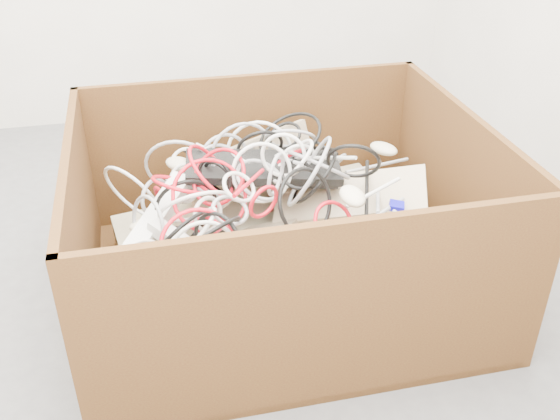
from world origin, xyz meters
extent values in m
plane|color=#4F5052|center=(0.00, 0.00, 0.00)|extent=(3.00, 3.00, 0.00)
cube|color=silver|center=(0.00, -1.50, 1.25)|extent=(3.00, 0.04, 2.50)
cube|color=#3E1F0F|center=(0.25, -0.11, 0.01)|extent=(1.26, 1.05, 0.03)
cube|color=#3E1F0F|center=(0.25, 0.40, 0.29)|extent=(1.26, 0.03, 0.58)
cube|color=#3E1F0F|center=(0.25, -0.62, 0.29)|extent=(1.26, 0.02, 0.58)
cube|color=#3E1F0F|center=(0.87, -0.11, 0.29)|extent=(0.02, 1.00, 0.58)
cube|color=#3E1F0F|center=(-0.36, -0.11, 0.29)|extent=(0.03, 1.00, 0.58)
cube|color=tan|center=(0.25, -0.09, 0.08)|extent=(1.10, 0.95, 0.20)
cube|color=tan|center=(0.15, -0.16, 0.17)|extent=(0.79, 0.71, 0.22)
cube|color=tan|center=(0.14, 0.10, 0.21)|extent=(0.52, 0.41, 0.12)
cube|color=tan|center=(0.44, 0.02, 0.22)|extent=(0.48, 0.44, 0.24)
cube|color=tan|center=(0.40, -0.26, 0.18)|extent=(0.21, 0.50, 0.15)
cube|color=tan|center=(0.00, -0.37, 0.20)|extent=(0.50, 0.44, 0.16)
cube|color=tan|center=(0.46, -0.31, 0.22)|extent=(0.25, 0.50, 0.19)
cube|color=tan|center=(0.21, 0.18, 0.33)|extent=(0.51, 0.26, 0.23)
cube|color=tan|center=(0.12, -0.26, 0.29)|extent=(0.40, 0.50, 0.22)
cube|color=tan|center=(0.49, -0.08, 0.31)|extent=(0.51, 0.36, 0.21)
cube|color=black|center=(0.22, 0.05, 0.36)|extent=(0.53, 0.29, 0.07)
cube|color=black|center=(0.22, 0.01, 0.40)|extent=(0.52, 0.24, 0.08)
ellipsoid|color=beige|center=(-0.17, -0.11, 0.31)|extent=(0.12, 0.08, 0.04)
ellipsoid|color=beige|center=(0.70, 0.18, 0.34)|extent=(0.12, 0.13, 0.04)
ellipsoid|color=beige|center=(0.04, -0.39, 0.32)|extent=(0.13, 0.12, 0.04)
ellipsoid|color=beige|center=(0.41, -0.32, 0.46)|extent=(0.07, 0.11, 0.04)
ellipsoid|color=beige|center=(-0.04, 0.12, 0.39)|extent=(0.13, 0.13, 0.04)
ellipsoid|color=black|center=(0.35, -0.43, 0.27)|extent=(0.13, 0.12, 0.04)
cube|color=silver|center=(-0.13, -0.12, 0.35)|extent=(0.23, 0.31, 0.14)
cube|color=silver|center=(-0.07, -0.27, 0.33)|extent=(0.20, 0.22, 0.08)
cube|color=#0E0CB5|center=(0.59, -0.24, 0.36)|extent=(0.06, 0.06, 0.03)
torus|color=red|center=(0.16, -0.30, 0.46)|extent=(0.13, 0.09, 0.15)
torus|color=red|center=(0.36, -0.32, 0.38)|extent=(0.17, 0.15, 0.11)
torus|color=#95969B|center=(0.17, 0.15, 0.39)|extent=(0.26, 0.06, 0.26)
torus|color=black|center=(0.05, -0.07, 0.44)|extent=(0.14, 0.13, 0.18)
torus|color=silver|center=(-0.21, 0.09, 0.32)|extent=(0.25, 0.21, 0.27)
torus|color=red|center=(-0.04, -0.39, 0.40)|extent=(0.30, 0.23, 0.22)
torus|color=red|center=(0.04, -0.06, 0.45)|extent=(0.17, 0.26, 0.22)
torus|color=black|center=(0.37, -0.07, 0.40)|extent=(0.21, 0.30, 0.23)
torus|color=red|center=(0.31, 0.03, 0.42)|extent=(0.14, 0.12, 0.10)
torus|color=silver|center=(0.24, 0.16, 0.38)|extent=(0.31, 0.14, 0.33)
torus|color=#95969B|center=(-0.04, 0.15, 0.37)|extent=(0.30, 0.13, 0.29)
torus|color=#95969B|center=(-0.17, -0.18, 0.36)|extent=(0.13, 0.23, 0.25)
torus|color=silver|center=(0.30, -0.07, 0.46)|extent=(0.19, 0.25, 0.19)
torus|color=silver|center=(-0.05, -0.30, 0.39)|extent=(0.20, 0.21, 0.17)
torus|color=black|center=(0.48, -0.11, 0.46)|extent=(0.20, 0.13, 0.21)
torus|color=black|center=(-0.11, -0.38, 0.31)|extent=(0.24, 0.12, 0.25)
torus|color=#95969B|center=(0.48, 0.09, 0.34)|extent=(0.14, 0.14, 0.11)
torus|color=silver|center=(0.01, -0.22, 0.39)|extent=(0.11, 0.11, 0.13)
torus|color=silver|center=(-0.02, 0.13, 0.39)|extent=(0.15, 0.11, 0.12)
torus|color=silver|center=(0.19, 0.09, 0.40)|extent=(0.18, 0.20, 0.11)
torus|color=black|center=(0.44, 0.07, 0.40)|extent=(0.09, 0.16, 0.15)
torus|color=#95969B|center=(0.22, -0.18, 0.48)|extent=(0.10, 0.14, 0.17)
torus|color=black|center=(0.30, -0.13, 0.44)|extent=(0.15, 0.13, 0.09)
torus|color=black|center=(0.33, 0.16, 0.44)|extent=(0.12, 0.14, 0.10)
torus|color=black|center=(0.07, -0.01, 0.40)|extent=(0.11, 0.12, 0.13)
torus|color=black|center=(-0.08, -0.24, 0.33)|extent=(0.21, 0.26, 0.27)
torus|color=black|center=(0.34, 0.15, 0.44)|extent=(0.28, 0.29, 0.12)
torus|color=silver|center=(0.11, -0.20, 0.46)|extent=(0.12, 0.10, 0.10)
torus|color=silver|center=(-0.02, -0.39, 0.38)|extent=(0.25, 0.05, 0.25)
torus|color=#95969B|center=(0.09, 0.08, 0.39)|extent=(0.21, 0.18, 0.14)
torus|color=red|center=(-0.06, -0.08, 0.42)|extent=(0.21, 0.20, 0.11)
torus|color=#95969B|center=(-0.13, -0.05, 0.37)|extent=(0.13, 0.13, 0.17)
torus|color=black|center=(0.28, -0.28, 0.43)|extent=(0.25, 0.17, 0.27)
torus|color=#95969B|center=(0.33, -0.14, 0.45)|extent=(0.18, 0.30, 0.30)
torus|color=black|center=(-0.01, -0.34, 0.39)|extent=(0.28, 0.21, 0.23)
torus|color=red|center=(-0.11, -0.01, 0.34)|extent=(0.06, 0.14, 0.14)
torus|color=red|center=(0.02, -0.16, 0.42)|extent=(0.33, 0.21, 0.27)
torus|color=silver|center=(-0.04, 0.02, 0.37)|extent=(0.14, 0.16, 0.15)
torus|color=#95969B|center=(0.39, -0.05, 0.42)|extent=(0.23, 0.28, 0.19)
torus|color=#95969B|center=(0.35, 0.16, 0.43)|extent=(0.26, 0.20, 0.19)
torus|color=silver|center=(-0.02, -0.15, 0.38)|extent=(0.30, 0.20, 0.25)
torus|color=silver|center=(0.27, -0.06, 0.48)|extent=(0.16, 0.09, 0.17)
torus|color=black|center=(0.23, 0.12, 0.43)|extent=(0.21, 0.11, 0.19)
torus|color=silver|center=(0.33, 0.00, 0.43)|extent=(0.16, 0.06, 0.16)
torus|color=black|center=(0.01, -0.35, 0.39)|extent=(0.13, 0.16, 0.17)
torus|color=silver|center=(0.19, -0.11, 0.45)|extent=(0.26, 0.10, 0.24)
torus|color=#95969B|center=(0.11, 0.16, 0.39)|extent=(0.24, 0.05, 0.24)
torus|color=red|center=(0.06, -0.08, 0.44)|extent=(0.21, 0.25, 0.19)
torus|color=silver|center=(-0.18, -0.40, 0.33)|extent=(0.20, 0.24, 0.27)
torus|color=#95969B|center=(0.07, -0.26, 0.43)|extent=(0.12, 0.11, 0.08)
torus|color=black|center=(-0.05, -0.11, 0.37)|extent=(0.27, 0.06, 0.26)
torus|color=#95969B|center=(0.19, -0.11, 0.43)|extent=(0.21, 0.20, 0.12)
cylinder|color=red|center=(-0.02, -0.22, 0.38)|extent=(0.13, 0.19, 0.06)
cylinder|color=#95969B|center=(0.15, 0.12, 0.41)|extent=(0.21, 0.22, 0.05)
cylinder|color=silver|center=(0.15, -0.49, 0.37)|extent=(0.14, 0.14, 0.03)
cylinder|color=red|center=(0.14, -0.19, 0.47)|extent=(0.13, 0.20, 0.05)
cylinder|color=silver|center=(0.51, -0.23, 0.41)|extent=(0.19, 0.06, 0.06)
cylinder|color=red|center=(0.04, -0.28, 0.39)|extent=(0.10, 0.13, 0.02)
cylinder|color=black|center=(0.48, 0.19, 0.35)|extent=(0.05, 0.15, 0.05)
cylinder|color=red|center=(0.41, 0.24, 0.36)|extent=(0.06, 0.11, 0.05)
cylinder|color=#95969B|center=(0.60, -0.35, 0.35)|extent=(0.07, 0.19, 0.02)
cylinder|color=#95969B|center=(0.63, 0.06, 0.34)|extent=(0.27, 0.12, 0.05)
cylinder|color=black|center=(0.05, 0.08, 0.39)|extent=(0.15, 0.26, 0.04)
cylinder|color=#95969B|center=(0.52, -0.27, 0.36)|extent=(0.21, 0.14, 0.02)
cylinder|color=black|center=(0.67, -0.35, 0.35)|extent=(0.14, 0.15, 0.08)
cylinder|color=silver|center=(0.12, 0.21, 0.36)|extent=(0.18, 0.21, 0.02)
cylinder|color=#95969B|center=(0.28, -0.02, 0.44)|extent=(0.05, 0.27, 0.10)
cylinder|color=#95969B|center=(0.38, -0.43, 0.33)|extent=(0.12, 0.04, 0.05)
cylinder|color=#95969B|center=(0.01, -0.05, 0.38)|extent=(0.21, 0.21, 0.03)
cylinder|color=black|center=(0.52, -0.15, 0.38)|extent=(0.11, 0.28, 0.06)
cylinder|color=#95969B|center=(0.45, 0.17, 0.32)|extent=(0.21, 0.17, 0.05)
cylinder|color=silver|center=(0.40, -0.06, 0.45)|extent=(0.15, 0.22, 0.10)
camera|label=1|loc=(-0.14, -1.81, 1.37)|focal=41.35mm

